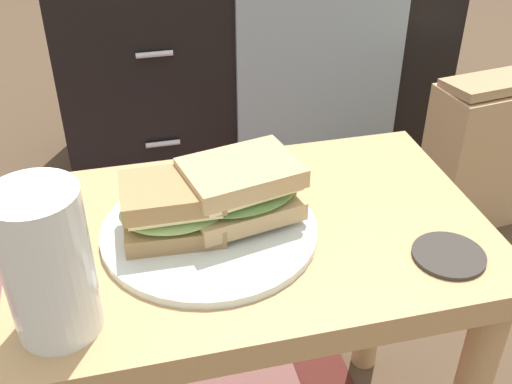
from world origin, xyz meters
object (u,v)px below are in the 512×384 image
sandwich_back (241,189)px  beer_glass (48,266)px  sandwich_front (173,209)px  plate (209,228)px  paper_bag (479,153)px  tv_cabinet (250,56)px  coaster (449,255)px

sandwich_back → beer_glass: (-0.21, -0.12, 0.03)m
sandwich_front → beer_glass: bearing=-139.3°
plate → paper_bag: size_ratio=0.68×
sandwich_back → beer_glass: bearing=-150.1°
tv_cabinet → plate: size_ratio=3.81×
plate → sandwich_front: size_ratio=2.02×
sandwich_back → beer_glass: 0.24m
plate → coaster: size_ratio=3.09×
tv_cabinet → plate: (-0.27, -0.94, 0.17)m
tv_cabinet → sandwich_back: 0.99m
sandwich_front → sandwich_back: bearing=7.4°
plate → sandwich_front: sandwich_front is taller
coaster → beer_glass: bearing=-179.4°
coaster → paper_bag: bearing=53.4°
tv_cabinet → sandwich_front: bearing=-108.2°
plate → coaster: plate is taller
beer_glass → coaster: beer_glass is taller
sandwich_front → beer_glass: size_ratio=0.80×
sandwich_front → paper_bag: bearing=34.3°
tv_cabinet → coaster: bearing=-91.1°
plate → sandwich_back: size_ratio=1.63×
plate → beer_glass: size_ratio=1.62×
sandwich_back → plate: bearing=-172.6°
sandwich_back → coaster: (0.21, -0.11, -0.05)m
sandwich_front → coaster: size_ratio=1.53×
tv_cabinet → beer_glass: 1.17m
plate → paper_bag: (0.71, 0.51, -0.28)m
sandwich_front → coaster: 0.31m
paper_bag → coaster: bearing=-126.6°
paper_bag → sandwich_back: bearing=-143.1°
beer_glass → coaster: bearing=0.6°
plate → beer_glass: (-0.17, -0.11, 0.07)m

